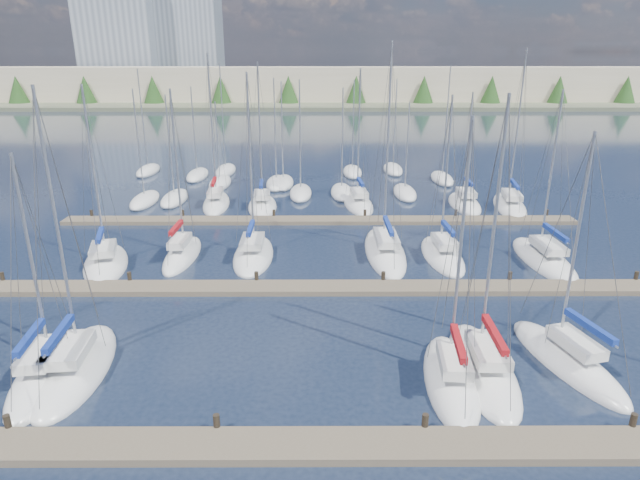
{
  "coord_description": "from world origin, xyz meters",
  "views": [
    {
      "loc": [
        -0.09,
        -14.07,
        13.91
      ],
      "look_at": [
        0.0,
        14.0,
        4.0
      ],
      "focal_mm": 30.0,
      "sensor_mm": 36.0,
      "label": 1
    }
  ],
  "objects_px": {
    "sailboat_o": "(262,206)",
    "sailboat_b": "(47,372)",
    "sailboat_q": "(464,203)",
    "sailboat_f": "(567,360)",
    "sailboat_r": "(510,205)",
    "sailboat_e": "(483,368)",
    "sailboat_k": "(385,251)",
    "sailboat_p": "(358,203)",
    "sailboat_i": "(182,255)",
    "sailboat_c": "(75,368)",
    "sailboat_h": "(106,263)",
    "sailboat_m": "(544,259)",
    "sailboat_j": "(253,255)",
    "sailboat_d": "(451,378)",
    "sailboat_l": "(442,255)",
    "sailboat_n": "(216,203)"
  },
  "relations": [
    {
      "from": "sailboat_o",
      "to": "sailboat_b",
      "type": "xyz_separation_m",
      "value": [
        -7.06,
        -27.76,
        -0.02
      ]
    },
    {
      "from": "sailboat_q",
      "to": "sailboat_f",
      "type": "relative_size",
      "value": 0.97
    },
    {
      "from": "sailboat_f",
      "to": "sailboat_r",
      "type": "distance_m",
      "value": 27.61
    },
    {
      "from": "sailboat_o",
      "to": "sailboat_e",
      "type": "distance_m",
      "value": 30.33
    },
    {
      "from": "sailboat_o",
      "to": "sailboat_k",
      "type": "height_order",
      "value": "sailboat_k"
    },
    {
      "from": "sailboat_p",
      "to": "sailboat_r",
      "type": "bearing_deg",
      "value": -7.61
    },
    {
      "from": "sailboat_o",
      "to": "sailboat_f",
      "type": "distance_m",
      "value": 31.78
    },
    {
      "from": "sailboat_r",
      "to": "sailboat_e",
      "type": "distance_m",
      "value": 29.42
    },
    {
      "from": "sailboat_q",
      "to": "sailboat_k",
      "type": "height_order",
      "value": "sailboat_k"
    },
    {
      "from": "sailboat_o",
      "to": "sailboat_p",
      "type": "bearing_deg",
      "value": 0.12
    },
    {
      "from": "sailboat_k",
      "to": "sailboat_b",
      "type": "bearing_deg",
      "value": -137.77
    },
    {
      "from": "sailboat_q",
      "to": "sailboat_i",
      "type": "bearing_deg",
      "value": -147.98
    },
    {
      "from": "sailboat_p",
      "to": "sailboat_c",
      "type": "relative_size",
      "value": 0.99
    },
    {
      "from": "sailboat_h",
      "to": "sailboat_m",
      "type": "distance_m",
      "value": 30.47
    },
    {
      "from": "sailboat_j",
      "to": "sailboat_d",
      "type": "distance_m",
      "value": 18.68
    },
    {
      "from": "sailboat_b",
      "to": "sailboat_e",
      "type": "distance_m",
      "value": 19.92
    },
    {
      "from": "sailboat_i",
      "to": "sailboat_o",
      "type": "bearing_deg",
      "value": 71.64
    },
    {
      "from": "sailboat_o",
      "to": "sailboat_m",
      "type": "height_order",
      "value": "sailboat_o"
    },
    {
      "from": "sailboat_c",
      "to": "sailboat_j",
      "type": "bearing_deg",
      "value": 60.42
    },
    {
      "from": "sailboat_f",
      "to": "sailboat_e",
      "type": "xyz_separation_m",
      "value": [
        -4.14,
        -0.62,
        -0.0
      ]
    },
    {
      "from": "sailboat_l",
      "to": "sailboat_o",
      "type": "bearing_deg",
      "value": 135.92
    },
    {
      "from": "sailboat_i",
      "to": "sailboat_m",
      "type": "height_order",
      "value": "sailboat_m"
    },
    {
      "from": "sailboat_n",
      "to": "sailboat_e",
      "type": "relative_size",
      "value": 1.11
    },
    {
      "from": "sailboat_k",
      "to": "sailboat_d",
      "type": "bearing_deg",
      "value": -86.36
    },
    {
      "from": "sailboat_r",
      "to": "sailboat_p",
      "type": "bearing_deg",
      "value": -173.72
    },
    {
      "from": "sailboat_c",
      "to": "sailboat_r",
      "type": "distance_m",
      "value": 40.13
    },
    {
      "from": "sailboat_f",
      "to": "sailboat_d",
      "type": "distance_m",
      "value": 6.0
    },
    {
      "from": "sailboat_m",
      "to": "sailboat_d",
      "type": "distance_m",
      "value": 17.56
    },
    {
      "from": "sailboat_m",
      "to": "sailboat_d",
      "type": "xyz_separation_m",
      "value": [
        -9.91,
        -14.49,
        0.01
      ]
    },
    {
      "from": "sailboat_q",
      "to": "sailboat_l",
      "type": "xyz_separation_m",
      "value": [
        -5.15,
        -13.78,
        0.0
      ]
    },
    {
      "from": "sailboat_q",
      "to": "sailboat_k",
      "type": "distance_m",
      "value": 15.81
    },
    {
      "from": "sailboat_r",
      "to": "sailboat_e",
      "type": "xyz_separation_m",
      "value": [
        -10.54,
        -27.47,
        -0.01
      ]
    },
    {
      "from": "sailboat_f",
      "to": "sailboat_p",
      "type": "bearing_deg",
      "value": 92.08
    },
    {
      "from": "sailboat_o",
      "to": "sailboat_j",
      "type": "bearing_deg",
      "value": -91.85
    },
    {
      "from": "sailboat_l",
      "to": "sailboat_m",
      "type": "relative_size",
      "value": 0.97
    },
    {
      "from": "sailboat_p",
      "to": "sailboat_i",
      "type": "xyz_separation_m",
      "value": [
        -13.59,
        -13.66,
        0.01
      ]
    },
    {
      "from": "sailboat_f",
      "to": "sailboat_n",
      "type": "xyz_separation_m",
      "value": [
        -21.52,
        27.8,
        0.01
      ]
    },
    {
      "from": "sailboat_i",
      "to": "sailboat_m",
      "type": "relative_size",
      "value": 1.0
    },
    {
      "from": "sailboat_l",
      "to": "sailboat_o",
      "type": "height_order",
      "value": "sailboat_o"
    },
    {
      "from": "sailboat_q",
      "to": "sailboat_k",
      "type": "bearing_deg",
      "value": -123.24
    },
    {
      "from": "sailboat_n",
      "to": "sailboat_r",
      "type": "relative_size",
      "value": 0.97
    },
    {
      "from": "sailboat_h",
      "to": "sailboat_c",
      "type": "relative_size",
      "value": 0.95
    },
    {
      "from": "sailboat_e",
      "to": "sailboat_k",
      "type": "bearing_deg",
      "value": 101.85
    },
    {
      "from": "sailboat_h",
      "to": "sailboat_f",
      "type": "relative_size",
      "value": 1.11
    },
    {
      "from": "sailboat_b",
      "to": "sailboat_c",
      "type": "distance_m",
      "value": 1.18
    },
    {
      "from": "sailboat_d",
      "to": "sailboat_e",
      "type": "relative_size",
      "value": 0.94
    },
    {
      "from": "sailboat_e",
      "to": "sailboat_d",
      "type": "bearing_deg",
      "value": -150.89
    },
    {
      "from": "sailboat_j",
      "to": "sailboat_e",
      "type": "bearing_deg",
      "value": -50.82
    },
    {
      "from": "sailboat_b",
      "to": "sailboat_d",
      "type": "bearing_deg",
      "value": -9.04
    },
    {
      "from": "sailboat_i",
      "to": "sailboat_m",
      "type": "distance_m",
      "value": 25.58
    }
  ]
}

